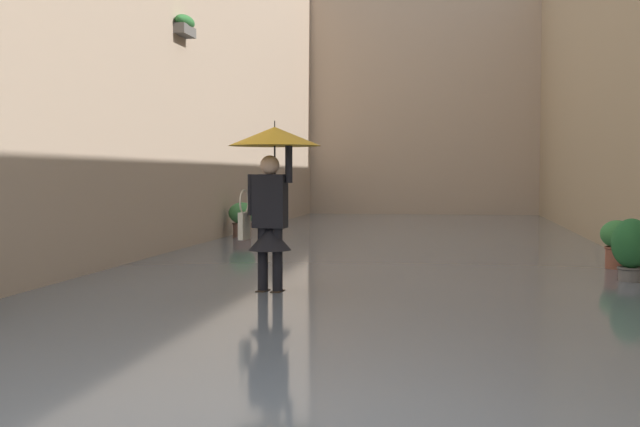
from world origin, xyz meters
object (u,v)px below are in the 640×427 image
(person_wading, at_px, (272,172))
(potted_plant_mid_left, at_px, (632,249))
(potted_plant_far_right, at_px, (242,218))
(potted_plant_far_left, at_px, (617,243))

(person_wading, bearing_deg, potted_plant_mid_left, -159.34)
(person_wading, distance_m, potted_plant_far_right, 8.49)
(person_wading, bearing_deg, potted_plant_far_right, -73.05)
(person_wading, xyz_separation_m, potted_plant_mid_left, (-4.33, -1.63, -0.98))
(person_wading, relative_size, potted_plant_mid_left, 2.32)
(person_wading, relative_size, potted_plant_far_right, 2.46)
(potted_plant_far_left, bearing_deg, potted_plant_mid_left, 86.45)
(person_wading, relative_size, potted_plant_far_left, 2.62)
(potted_plant_mid_left, height_order, potted_plant_far_right, potted_plant_mid_left)
(potted_plant_far_right, bearing_deg, potted_plant_mid_left, 136.54)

